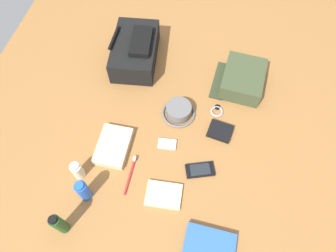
{
  "coord_description": "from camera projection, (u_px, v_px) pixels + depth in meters",
  "views": [
    {
      "loc": [
        -0.67,
        -0.14,
        1.27
      ],
      "look_at": [
        0.0,
        0.0,
        0.04
      ],
      "focal_mm": 32.38,
      "sensor_mm": 36.0,
      "label": 1
    }
  ],
  "objects": [
    {
      "name": "ground_plane",
      "position": [
        168.0,
        131.0,
        1.46
      ],
      "size": [
        2.64,
        2.02,
        0.02
      ],
      "primitive_type": "cube",
      "color": "brown",
      "rests_on": "ground"
    },
    {
      "name": "backpack",
      "position": [
        135.0,
        50.0,
        1.6
      ],
      "size": [
        0.38,
        0.26,
        0.16
      ],
      "color": "black",
      "rests_on": "ground_plane"
    },
    {
      "name": "toiletry_pouch",
      "position": [
        242.0,
        79.0,
        1.54
      ],
      "size": [
        0.26,
        0.26,
        0.1
      ],
      "color": "#384228",
      "rests_on": "ground_plane"
    },
    {
      "name": "bucket_hat",
      "position": [
        179.0,
        111.0,
        1.47
      ],
      "size": [
        0.17,
        0.17,
        0.06
      ],
      "color": "#5B5B5B",
      "rests_on": "ground_plane"
    },
    {
      "name": "shampoo_bottle",
      "position": [
        59.0,
        224.0,
        1.16
      ],
      "size": [
        0.04,
        0.04,
        0.16
      ],
      "color": "#19471E",
      "rests_on": "ground_plane"
    },
    {
      "name": "deodorant_spray",
      "position": [
        83.0,
        191.0,
        1.23
      ],
      "size": [
        0.05,
        0.05,
        0.14
      ],
      "color": "blue",
      "rests_on": "ground_plane"
    },
    {
      "name": "lotion_bottle",
      "position": [
        77.0,
        170.0,
        1.29
      ],
      "size": [
        0.05,
        0.05,
        0.11
      ],
      "color": "beige",
      "rests_on": "ground_plane"
    },
    {
      "name": "paperback_novel",
      "position": [
        210.0,
        244.0,
        1.19
      ],
      "size": [
        0.13,
        0.2,
        0.03
      ],
      "color": "blue",
      "rests_on": "ground_plane"
    },
    {
      "name": "cell_phone",
      "position": [
        200.0,
        170.0,
        1.34
      ],
      "size": [
        0.1,
        0.14,
        0.01
      ],
      "color": "black",
      "rests_on": "ground_plane"
    },
    {
      "name": "media_player",
      "position": [
        167.0,
        144.0,
        1.4
      ],
      "size": [
        0.06,
        0.09,
        0.01
      ],
      "color": "#B7B7BC",
      "rests_on": "ground_plane"
    },
    {
      "name": "wristwatch",
      "position": [
        217.0,
        111.0,
        1.49
      ],
      "size": [
        0.07,
        0.06,
        0.01
      ],
      "color": "#99999E",
      "rests_on": "ground_plane"
    },
    {
      "name": "toothbrush",
      "position": [
        131.0,
        173.0,
        1.33
      ],
      "size": [
        0.18,
        0.01,
        0.02
      ],
      "color": "red",
      "rests_on": "ground_plane"
    },
    {
      "name": "wallet",
      "position": [
        220.0,
        131.0,
        1.43
      ],
      "size": [
        0.11,
        0.12,
        0.02
      ],
      "primitive_type": "cube",
      "rotation": [
        0.0,
        0.0,
        -0.17
      ],
      "color": "black",
      "rests_on": "ground_plane"
    },
    {
      "name": "notepad",
      "position": [
        164.0,
        195.0,
        1.28
      ],
      "size": [
        0.12,
        0.16,
        0.02
      ],
      "primitive_type": "cube",
      "rotation": [
        0.0,
        0.0,
        0.06
      ],
      "color": "beige",
      "rests_on": "ground_plane"
    },
    {
      "name": "folded_towel",
      "position": [
        113.0,
        146.0,
        1.38
      ],
      "size": [
        0.2,
        0.14,
        0.04
      ],
      "primitive_type": "cube",
      "rotation": [
        0.0,
        0.0,
        0.0
      ],
      "color": "#C6B289",
      "rests_on": "ground_plane"
    }
  ]
}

